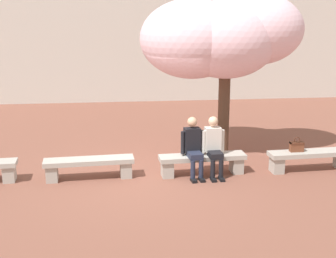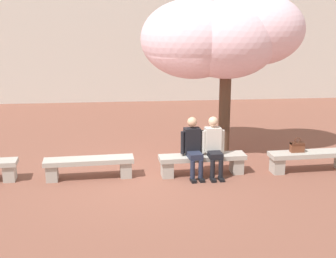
# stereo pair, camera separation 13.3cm
# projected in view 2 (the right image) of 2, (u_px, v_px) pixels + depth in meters

# --- Properties ---
(ground_plane) EXTENTS (100.00, 100.00, 0.00)m
(ground_plane) POSITION_uv_depth(u_px,v_px,m) (146.00, 176.00, 10.16)
(ground_plane) COLOR brown
(stone_bench_near_west) EXTENTS (1.92, 0.53, 0.45)m
(stone_bench_near_west) POSITION_uv_depth(u_px,v_px,m) (89.00, 165.00, 9.96)
(stone_bench_near_west) COLOR #ADA89E
(stone_bench_near_west) RESTS_ON ground
(stone_bench_center) EXTENTS (1.92, 0.53, 0.45)m
(stone_bench_center) POSITION_uv_depth(u_px,v_px,m) (202.00, 161.00, 10.19)
(stone_bench_center) COLOR #ADA89E
(stone_bench_center) RESTS_ON ground
(stone_bench_near_east) EXTENTS (1.92, 0.53, 0.45)m
(stone_bench_near_east) POSITION_uv_depth(u_px,v_px,m) (311.00, 158.00, 10.42)
(stone_bench_near_east) COLOR #ADA89E
(stone_bench_near_east) RESTS_ON ground
(person_seated_left) EXTENTS (0.51, 0.71, 1.29)m
(person_seated_left) POSITION_uv_depth(u_px,v_px,m) (193.00, 145.00, 10.02)
(person_seated_left) COLOR black
(person_seated_left) RESTS_ON ground
(person_seated_right) EXTENTS (0.51, 0.70, 1.29)m
(person_seated_right) POSITION_uv_depth(u_px,v_px,m) (214.00, 144.00, 10.06)
(person_seated_right) COLOR black
(person_seated_right) RESTS_ON ground
(handbag) EXTENTS (0.30, 0.15, 0.34)m
(handbag) POSITION_uv_depth(u_px,v_px,m) (297.00, 146.00, 10.33)
(handbag) COLOR brown
(handbag) RESTS_ON stone_bench_near_east
(cherry_tree_main) EXTENTS (3.88, 2.65, 3.89)m
(cherry_tree_main) POSITION_uv_depth(u_px,v_px,m) (221.00, 37.00, 11.00)
(cherry_tree_main) COLOR #513828
(cherry_tree_main) RESTS_ON ground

